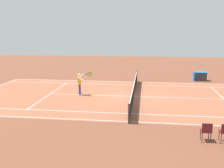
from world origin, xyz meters
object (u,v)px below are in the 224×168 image
at_px(tennis_net, 134,90).
at_px(spectator_chair_2, 206,130).
at_px(equipment_cart_tarped, 200,76).
at_px(tennis_ball, 150,99).
at_px(tennis_player_near, 80,83).

xyz_separation_m(tennis_net, spectator_chair_2, (-3.50, 7.63, 0.03)).
relative_size(tennis_net, spectator_chair_2, 13.30).
bearing_deg(equipment_cart_tarped, spectator_chair_2, 80.21).
relative_size(tennis_net, tennis_ball, 177.27).
height_order(tennis_player_near, equipment_cart_tarped, tennis_player_near).
relative_size(tennis_net, tennis_player_near, 6.89).
bearing_deg(equipment_cart_tarped, tennis_net, 49.32).
bearing_deg(tennis_net, tennis_ball, 152.88).
relative_size(tennis_player_near, tennis_ball, 25.71).
bearing_deg(tennis_player_near, spectator_chair_2, 134.84).
bearing_deg(spectator_chair_2, tennis_player_near, -45.16).
bearing_deg(tennis_player_near, tennis_ball, 174.12).
xyz_separation_m(tennis_player_near, tennis_ball, (-5.20, 0.54, -0.90)).
xyz_separation_m(tennis_ball, spectator_chair_2, (-2.33, 7.03, 0.49)).
bearing_deg(spectator_chair_2, tennis_ball, -71.70).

